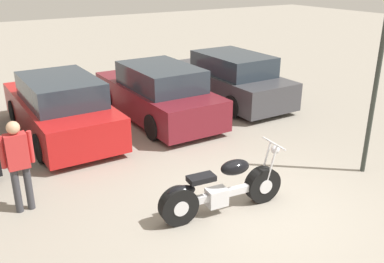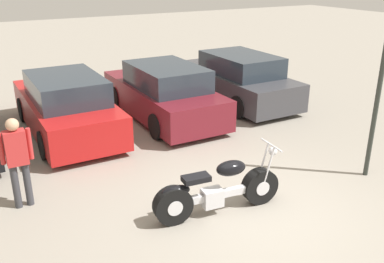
{
  "view_description": "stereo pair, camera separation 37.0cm",
  "coord_description": "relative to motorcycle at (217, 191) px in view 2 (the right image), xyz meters",
  "views": [
    {
      "loc": [
        -4.25,
        -4.66,
        3.85
      ],
      "look_at": [
        -0.16,
        1.89,
        0.85
      ],
      "focal_mm": 40.0,
      "sensor_mm": 36.0,
      "label": 1
    },
    {
      "loc": [
        -3.93,
        -4.85,
        3.85
      ],
      "look_at": [
        -0.16,
        1.89,
        0.85
      ],
      "focal_mm": 40.0,
      "sensor_mm": 36.0,
      "label": 2
    }
  ],
  "objects": [
    {
      "name": "parked_car_red",
      "position": [
        -1.22,
        4.9,
        0.27
      ],
      "size": [
        1.82,
        4.44,
        1.47
      ],
      "color": "red",
      "rests_on": "ground_plane"
    },
    {
      "name": "lamp_post",
      "position": [
        3.31,
        -0.26,
        1.8
      ],
      "size": [
        0.24,
        0.24,
        3.45
      ],
      "color": "#2D332D",
      "rests_on": "ground_plane"
    },
    {
      "name": "person_standing",
      "position": [
        -2.75,
        1.79,
        0.53
      ],
      "size": [
        0.52,
        0.21,
        1.59
      ],
      "color": "#38383D",
      "rests_on": "ground_plane"
    },
    {
      "name": "parked_car_maroon",
      "position": [
        1.33,
        4.76,
        0.27
      ],
      "size": [
        1.82,
        4.44,
        1.47
      ],
      "color": "maroon",
      "rests_on": "ground_plane"
    },
    {
      "name": "ground_plane",
      "position": [
        0.56,
        -0.34,
        -0.41
      ],
      "size": [
        60.0,
        60.0,
        0.0
      ],
      "primitive_type": "plane",
      "color": "gray"
    },
    {
      "name": "parked_car_dark_grey",
      "position": [
        3.87,
        5.03,
        0.27
      ],
      "size": [
        1.82,
        4.44,
        1.47
      ],
      "color": "#3D3D42",
      "rests_on": "ground_plane"
    },
    {
      "name": "motorcycle",
      "position": [
        0.0,
        0.0,
        0.0
      ],
      "size": [
        2.24,
        0.68,
        1.07
      ],
      "color": "black",
      "rests_on": "ground_plane"
    }
  ]
}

